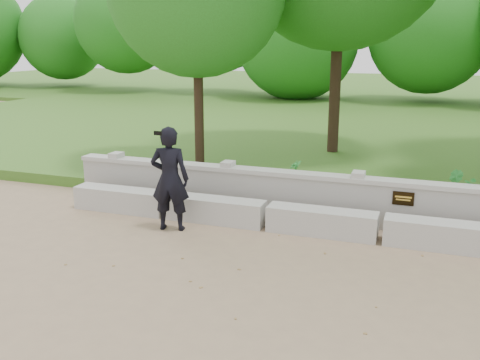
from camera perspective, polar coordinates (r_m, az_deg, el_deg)
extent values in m
plane|color=#907858|center=(7.60, 13.33, -11.25)|extent=(80.00, 80.00, 0.00)
cube|color=#386621|center=(21.07, 17.83, 5.37)|extent=(40.00, 22.00, 0.25)
cube|color=#ABA9A1|center=(10.82, -12.57, -2.05)|extent=(1.90, 0.45, 0.45)
cube|color=#ABA9A1|center=(9.93, -2.71, -3.22)|extent=(1.90, 0.45, 0.45)
cube|color=#ABA9A1|center=(9.38, 8.70, -4.44)|extent=(1.90, 0.45, 0.45)
cube|color=#ABA9A1|center=(9.25, 20.99, -5.56)|extent=(1.90, 0.45, 0.45)
cube|color=#A19F98|center=(9.87, 15.24, -2.71)|extent=(12.50, 0.25, 0.82)
cube|color=#ABA9A1|center=(9.75, 15.41, -0.18)|extent=(12.50, 0.35, 0.08)
cube|color=black|center=(9.66, 17.02, -1.91)|extent=(0.36, 0.02, 0.24)
imported|color=black|center=(9.41, -7.49, 0.13)|extent=(0.75, 0.57, 1.86)
cube|color=black|center=(8.91, -8.76, 4.96)|extent=(0.14, 0.05, 0.07)
cylinder|color=#382619|center=(12.98, -4.44, 8.76)|extent=(0.23, 0.23, 3.39)
cylinder|color=#382619|center=(15.01, 10.19, 11.48)|extent=(0.30, 0.30, 4.50)
imported|color=#2E8835|center=(11.76, -7.81, 1.01)|extent=(0.34, 0.33, 0.54)
imported|color=#2E8835|center=(11.27, 21.99, -0.47)|extent=(0.38, 0.40, 0.57)
imported|color=#2E8835|center=(10.53, 24.17, -1.66)|extent=(0.69, 0.69, 0.58)
imported|color=#2E8835|center=(11.35, 5.91, 0.66)|extent=(0.42, 0.43, 0.58)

